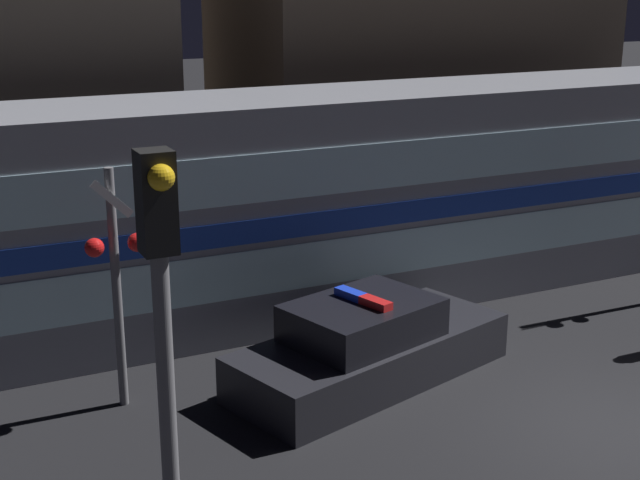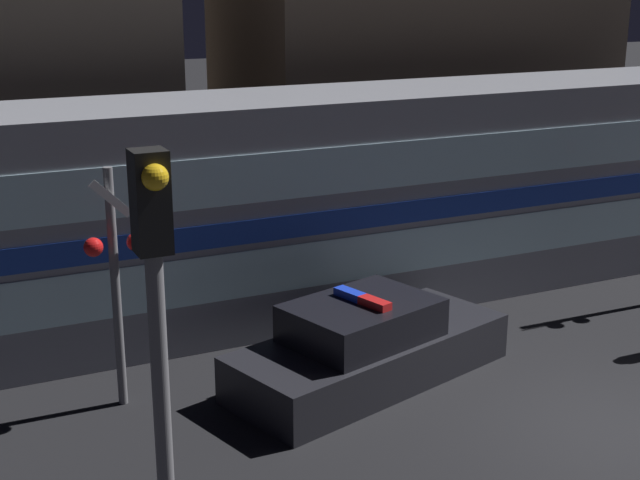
# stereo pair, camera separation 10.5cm
# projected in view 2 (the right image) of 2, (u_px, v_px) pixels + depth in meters

# --- Properties ---
(ground_plane) EXTENTS (120.00, 120.00, 0.00)m
(ground_plane) POSITION_uv_depth(u_px,v_px,m) (620.00, 433.00, 12.28)
(ground_plane) COLOR black
(train) EXTENTS (21.17, 2.83, 4.03)m
(train) POSITION_uv_depth(u_px,v_px,m) (278.00, 206.00, 16.34)
(train) COLOR gray
(train) RESTS_ON ground_plane
(police_car) EXTENTS (4.92, 3.00, 1.43)m
(police_car) POSITION_uv_depth(u_px,v_px,m) (368.00, 348.00, 13.78)
(police_car) COLOR black
(police_car) RESTS_ON ground_plane
(crossing_signal_far) EXTENTS (0.86, 0.35, 3.55)m
(crossing_signal_far) POSITION_uv_depth(u_px,v_px,m) (115.00, 271.00, 12.52)
(crossing_signal_far) COLOR slate
(crossing_signal_far) RESTS_ON ground_plane
(traffic_light_corner) EXTENTS (0.30, 0.46, 4.65)m
(traffic_light_corner) POSITION_uv_depth(u_px,v_px,m) (158.00, 330.00, 7.86)
(traffic_light_corner) COLOR slate
(traffic_light_corner) RESTS_ON ground_plane
(building_left) EXTENTS (6.44, 6.96, 7.89)m
(building_left) POSITION_uv_depth(u_px,v_px,m) (5.00, 73.00, 20.39)
(building_left) COLOR #726656
(building_left) RESTS_ON ground_plane
(building_center) EXTENTS (9.96, 5.55, 10.18)m
(building_center) POSITION_uv_depth(u_px,v_px,m) (414.00, 15.00, 23.95)
(building_center) COLOR brown
(building_center) RESTS_ON ground_plane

